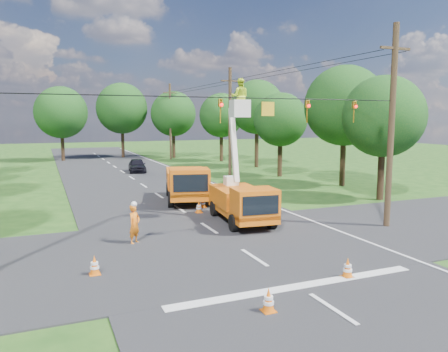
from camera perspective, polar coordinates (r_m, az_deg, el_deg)
name	(u,v)px	position (r m, az deg, el deg)	size (l,w,h in m)	color
ground	(144,186)	(35.97, -10.45, -1.30)	(140.00, 140.00, 0.00)	#1C4414
road_main	(144,186)	(35.97, -10.45, -1.30)	(12.00, 100.00, 0.06)	black
road_cross	(234,245)	(19.14, 1.25, -9.00)	(56.00, 10.00, 0.07)	black
stop_bar	(298,288)	(14.80, 9.69, -14.17)	(9.00, 0.45, 0.02)	silver
edge_line	(208,182)	(37.54, -2.07, -0.81)	(0.12, 90.00, 0.02)	silver
bucket_truck	(242,192)	(22.74, 2.37, -2.09)	(2.72, 5.82, 7.49)	#DD5E0F
second_truck	(187,183)	(28.66, -4.84, -0.88)	(3.85, 6.86, 2.43)	#DD5E0F
ground_worker	(135,224)	(19.53, -11.61, -6.18)	(0.63, 0.42, 1.74)	orange
distant_car	(137,165)	(45.44, -11.29, 1.38)	(1.64, 4.06, 1.38)	black
traffic_cone_0	(269,300)	(12.84, 5.83, -15.85)	(0.38, 0.38, 0.71)	orange
traffic_cone_1	(348,268)	(15.85, 15.85, -11.48)	(0.38, 0.38, 0.71)	orange
traffic_cone_2	(199,207)	(25.32, -3.29, -4.07)	(0.38, 0.38, 0.71)	orange
traffic_cone_3	(203,202)	(26.74, -2.80, -3.44)	(0.38, 0.38, 0.71)	orange
traffic_cone_4	(95,265)	(16.16, -16.55, -11.14)	(0.38, 0.38, 0.71)	orange
traffic_cone_7	(199,185)	(33.60, -3.27, -1.19)	(0.38, 0.38, 0.71)	orange
pole_right_near	(391,125)	(23.15, 21.03, 6.20)	(1.80, 0.30, 10.00)	#4C3823
pole_right_mid	(230,122)	(40.08, 0.79, 7.05)	(1.80, 0.30, 10.00)	#4C3823
pole_right_far	(170,121)	(58.97, -7.03, 7.15)	(1.80, 0.30, 10.00)	#4C3823
signal_span	(281,108)	(19.36, 7.41, 8.75)	(18.00, 0.29, 1.07)	black
tree_right_a	(384,117)	(30.94, 20.12, 7.30)	(5.40, 5.40, 8.28)	#382616
tree_right_b	(345,106)	(36.51, 15.48, 8.82)	(6.40, 6.40, 9.65)	#382616
tree_right_c	(281,120)	(41.30, 7.39, 7.29)	(5.00, 5.00, 7.83)	#382616
tree_right_d	(257,107)	(49.12, 4.33, 8.95)	(6.00, 6.00, 9.70)	#382616
tree_right_e	(221,115)	(55.96, -0.35, 7.91)	(5.60, 5.60, 8.63)	#382616
tree_far_a	(61,113)	(59.83, -20.51, 7.78)	(6.60, 6.60, 9.50)	#382616
tree_far_b	(122,108)	(62.66, -13.21, 8.59)	(7.00, 7.00, 10.32)	#382616
tree_far_c	(173,114)	(61.17, -6.64, 8.06)	(6.20, 6.20, 9.18)	#382616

